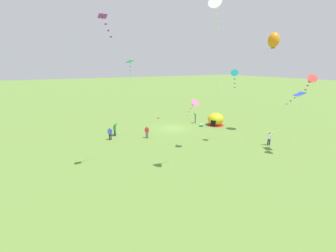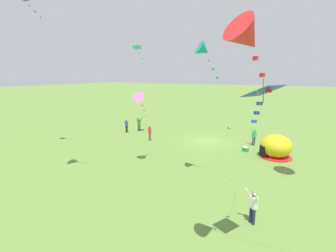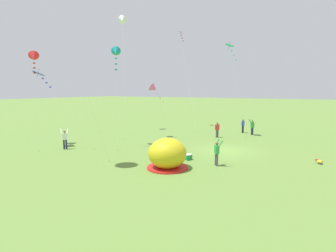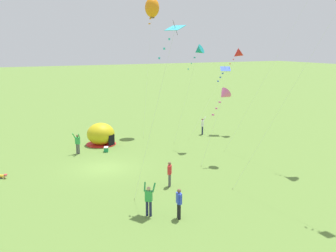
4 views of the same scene
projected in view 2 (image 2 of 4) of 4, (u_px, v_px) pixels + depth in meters
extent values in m
plane|color=olive|center=(206.00, 141.00, 25.49)|extent=(300.00, 300.00, 0.00)
ellipsoid|color=gold|center=(276.00, 146.00, 20.37)|extent=(2.70, 2.60, 2.10)
cylinder|color=red|center=(275.00, 156.00, 20.60)|extent=(2.81, 2.81, 0.10)
cube|color=black|center=(262.00, 152.00, 20.36)|extent=(0.54, 0.73, 1.10)
cube|color=#1E8C4C|center=(245.00, 149.00, 22.07)|extent=(0.62, 0.53, 0.38)
cube|color=white|center=(245.00, 147.00, 22.02)|extent=(0.63, 0.54, 0.06)
cylinder|color=gold|center=(229.00, 128.00, 31.32)|extent=(0.36, 0.39, 0.22)
sphere|color=beige|center=(228.00, 128.00, 31.19)|extent=(0.19, 0.19, 0.19)
cylinder|color=#D83F3F|center=(228.00, 127.00, 31.17)|extent=(0.24, 0.24, 0.06)
cylinder|color=beige|center=(229.00, 128.00, 31.19)|extent=(0.07, 0.07, 0.17)
cylinder|color=beige|center=(228.00, 128.00, 31.36)|extent=(0.07, 0.07, 0.17)
cylinder|color=navy|center=(230.00, 128.00, 31.33)|extent=(0.09, 0.09, 0.13)
cylinder|color=navy|center=(229.00, 128.00, 31.47)|extent=(0.09, 0.09, 0.13)
cylinder|color=#4C4C51|center=(149.00, 137.00, 25.75)|extent=(0.15, 0.15, 0.88)
cylinder|color=#4C4C51|center=(150.00, 137.00, 25.58)|extent=(0.15, 0.15, 0.88)
cube|color=red|center=(150.00, 130.00, 25.50)|extent=(0.45, 0.41, 0.60)
sphere|color=brown|center=(150.00, 127.00, 25.40)|extent=(0.22, 0.22, 0.22)
cylinder|color=red|center=(149.00, 130.00, 25.71)|extent=(0.09, 0.09, 0.58)
cylinder|color=red|center=(151.00, 131.00, 25.28)|extent=(0.09, 0.09, 0.58)
cylinder|color=black|center=(126.00, 129.00, 29.36)|extent=(0.15, 0.15, 0.88)
cylinder|color=black|center=(127.00, 129.00, 29.24)|extent=(0.15, 0.15, 0.88)
cube|color=blue|center=(126.00, 124.00, 29.14)|extent=(0.42, 0.30, 0.60)
sphere|color=brown|center=(126.00, 120.00, 29.04)|extent=(0.22, 0.22, 0.22)
cylinder|color=blue|center=(125.00, 123.00, 29.29)|extent=(0.09, 0.09, 0.58)
cylinder|color=blue|center=(128.00, 124.00, 28.99)|extent=(0.09, 0.09, 0.58)
cylinder|color=#1E2347|center=(254.00, 217.00, 11.22)|extent=(0.15, 0.15, 0.88)
cylinder|color=#1E2347|center=(251.00, 214.00, 11.39)|extent=(0.15, 0.15, 0.88)
cube|color=white|center=(253.00, 202.00, 11.14)|extent=(0.45, 0.42, 0.60)
sphere|color=brown|center=(254.00, 194.00, 11.04)|extent=(0.22, 0.22, 0.22)
cylinder|color=white|center=(256.00, 197.00, 10.74)|extent=(0.25, 0.38, 0.50)
cylinder|color=white|center=(248.00, 192.00, 11.21)|extent=(0.33, 0.33, 0.50)
cylinder|color=#4C4C51|center=(253.00, 141.00, 23.86)|extent=(0.15, 0.15, 0.88)
cylinder|color=#4C4C51|center=(254.00, 141.00, 23.91)|extent=(0.15, 0.15, 0.88)
cube|color=green|center=(254.00, 135.00, 23.72)|extent=(0.44, 0.44, 0.60)
sphere|color=brown|center=(255.00, 131.00, 23.62)|extent=(0.22, 0.22, 0.22)
cylinder|color=green|center=(252.00, 130.00, 23.69)|extent=(0.36, 0.30, 0.50)
cylinder|color=green|center=(256.00, 130.00, 23.83)|extent=(0.29, 0.36, 0.50)
cylinder|color=#1E2347|center=(140.00, 128.00, 30.04)|extent=(0.15, 0.15, 0.88)
cylinder|color=#1E2347|center=(138.00, 128.00, 29.97)|extent=(0.15, 0.15, 0.88)
cube|color=green|center=(139.00, 122.00, 29.84)|extent=(0.43, 0.45, 0.60)
sphere|color=tan|center=(139.00, 119.00, 29.74)|extent=(0.22, 0.22, 0.22)
cylinder|color=green|center=(141.00, 119.00, 29.70)|extent=(0.37, 0.27, 0.50)
cylinder|color=green|center=(137.00, 119.00, 29.50)|extent=(0.32, 0.35, 0.50)
cylinder|color=silver|center=(98.00, 79.00, 13.57)|extent=(5.38, 4.43, 14.25)
cylinder|color=brown|center=(156.00, 181.00, 15.83)|extent=(0.03, 0.03, 0.06)
cylinder|color=silver|center=(74.00, 81.00, 21.29)|extent=(4.68, 4.77, 13.62)
cylinder|color=brown|center=(114.00, 146.00, 23.79)|extent=(0.03, 0.03, 0.06)
cube|color=purple|center=(30.00, 5.00, 19.03)|extent=(0.21, 0.13, 0.12)
cube|color=purple|center=(35.00, 12.00, 19.23)|extent=(0.14, 0.21, 0.12)
cube|color=purple|center=(40.00, 17.00, 19.44)|extent=(0.21, 0.14, 0.12)
cylinder|color=silver|center=(245.00, 160.00, 10.64)|extent=(1.53, 5.18, 6.85)
cylinder|color=brown|center=(235.00, 195.00, 13.98)|extent=(0.03, 0.03, 0.06)
cube|color=blue|center=(263.00, 91.00, 7.31)|extent=(1.35, 1.38, 0.43)
cylinder|color=#332314|center=(263.00, 91.00, 7.30)|extent=(0.11, 0.33, 0.76)
cube|color=blue|center=(259.00, 104.00, 7.83)|extent=(0.21, 0.10, 0.12)
cube|color=blue|center=(257.00, 113.00, 8.27)|extent=(0.21, 0.10, 0.12)
cube|color=blue|center=(254.00, 121.00, 8.71)|extent=(0.21, 0.11, 0.12)
cylinder|color=silver|center=(272.00, 168.00, 7.83)|extent=(1.94, 2.72, 8.38)
cone|color=red|center=(247.00, 37.00, 6.16)|extent=(1.53, 1.60, 1.29)
cube|color=red|center=(255.00, 58.00, 6.46)|extent=(0.18, 0.19, 0.12)
cube|color=red|center=(262.00, 75.00, 6.72)|extent=(0.18, 0.19, 0.12)
cube|color=red|center=(268.00, 91.00, 6.97)|extent=(0.20, 0.16, 0.12)
cylinder|color=silver|center=(147.00, 94.00, 26.79)|extent=(0.73, 2.45, 10.34)
cylinder|color=brown|center=(155.00, 133.00, 28.82)|extent=(0.03, 0.03, 0.06)
cube|color=#33B7D1|center=(137.00, 47.00, 24.75)|extent=(1.25, 1.23, 0.33)
cylinder|color=#332314|center=(137.00, 47.00, 24.75)|extent=(0.11, 0.30, 0.85)
cube|color=#33B7D1|center=(140.00, 53.00, 25.14)|extent=(0.21, 0.10, 0.12)
cube|color=#33B7D1|center=(142.00, 58.00, 25.46)|extent=(0.21, 0.08, 0.12)
cube|color=#33B7D1|center=(144.00, 63.00, 25.79)|extent=(0.21, 0.10, 0.12)
cylinder|color=silver|center=(319.00, 88.00, 13.24)|extent=(2.69, 2.32, 13.15)
cylinder|color=brown|center=(282.00, 178.00, 16.30)|extent=(0.03, 0.03, 0.06)
cylinder|color=silver|center=(218.00, 120.00, 14.92)|extent=(1.86, 1.50, 8.85)
cylinder|color=brown|center=(231.00, 179.00, 16.12)|extent=(0.03, 0.03, 0.06)
cone|color=teal|center=(204.00, 50.00, 13.71)|extent=(1.37, 1.35, 1.12)
cube|color=teal|center=(209.00, 61.00, 13.92)|extent=(0.13, 0.21, 0.12)
cube|color=teal|center=(213.00, 69.00, 14.09)|extent=(0.20, 0.16, 0.12)
cube|color=teal|center=(217.00, 78.00, 14.26)|extent=(0.19, 0.17, 0.12)
cylinder|color=silver|center=(147.00, 130.00, 19.20)|extent=(0.37, 2.18, 5.50)
cylinder|color=brown|center=(152.00, 156.00, 20.83)|extent=(0.03, 0.03, 0.06)
cone|color=pink|center=(140.00, 99.00, 17.56)|extent=(1.10, 1.21, 1.15)
cube|color=pink|center=(142.00, 105.00, 18.06)|extent=(0.21, 0.11, 0.12)
cube|color=pink|center=(144.00, 111.00, 18.48)|extent=(0.20, 0.07, 0.12)
cube|color=pink|center=(146.00, 116.00, 18.90)|extent=(0.20, 0.15, 0.12)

